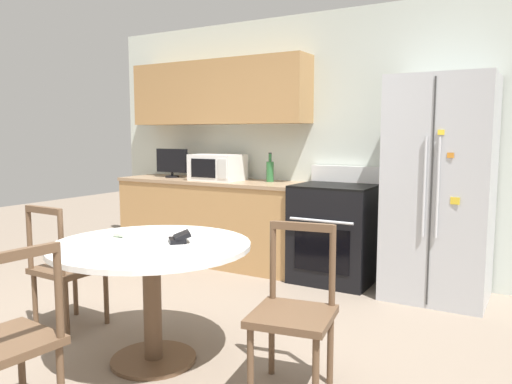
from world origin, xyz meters
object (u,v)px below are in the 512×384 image
object	(u,v)px
dining_chair_left	(66,269)
oven_range	(335,232)
dining_chair_near	(7,344)
counter_bottle	(270,171)
microwave	(218,167)
countertop_tv	(172,162)
refrigerator	(439,189)
wallet	(180,238)
candle_glass	(130,245)
dining_chair_right	(294,313)

from	to	relation	value
dining_chair_left	oven_range	bearing A→B (deg)	61.01
dining_chair_near	counter_bottle	bearing A→B (deg)	12.11
microwave	countertop_tv	size ratio (longest dim) A/B	1.27
dining_chair_left	counter_bottle	bearing A→B (deg)	80.08
refrigerator	dining_chair_left	world-z (taller)	refrigerator
microwave	dining_chair_near	xyz separation A→B (m)	(0.96, -3.09, -0.60)
oven_range	countertop_tv	size ratio (longest dim) A/B	2.60
wallet	candle_glass	bearing A→B (deg)	-106.76
refrigerator	microwave	distance (m)	2.28
microwave	dining_chair_left	bearing A→B (deg)	-86.63
refrigerator	dining_chair_right	world-z (taller)	refrigerator
refrigerator	dining_chair_right	distance (m)	2.13
refrigerator	dining_chair_right	bearing A→B (deg)	-100.05
counter_bottle	candle_glass	distance (m)	2.58
candle_glass	microwave	bearing A→B (deg)	113.93
dining_chair_right	dining_chair_left	bearing A→B (deg)	-9.39
refrigerator	countertop_tv	bearing A→B (deg)	178.84
counter_bottle	wallet	world-z (taller)	counter_bottle
oven_range	microwave	world-z (taller)	microwave
counter_bottle	refrigerator	bearing A→B (deg)	-5.27
microwave	dining_chair_right	world-z (taller)	microwave
countertop_tv	candle_glass	size ratio (longest dim) A/B	4.73
candle_glass	counter_bottle	bearing A→B (deg)	101.04
wallet	refrigerator	bearing A→B (deg)	61.40
countertop_tv	counter_bottle	xyz separation A→B (m)	(1.22, 0.10, -0.06)
dining_chair_left	candle_glass	xyz separation A→B (m)	(0.94, -0.32, 0.34)
countertop_tv	counter_bottle	distance (m)	1.23
oven_range	dining_chair_near	world-z (taller)	oven_range
refrigerator	microwave	world-z (taller)	refrigerator
refrigerator	wallet	distance (m)	2.34
refrigerator	countertop_tv	world-z (taller)	refrigerator
dining_chair_right	wallet	bearing A→B (deg)	-8.70
refrigerator	countertop_tv	distance (m)	2.93
countertop_tv	counter_bottle	world-z (taller)	countertop_tv
dining_chair_right	wallet	size ratio (longest dim) A/B	5.17
refrigerator	oven_range	distance (m)	1.04
dining_chair_right	dining_chair_near	size ratio (longest dim) A/B	1.00
refrigerator	dining_chair_right	size ratio (longest dim) A/B	2.07
dining_chair_right	oven_range	bearing A→B (deg)	-84.48
microwave	wallet	distance (m)	2.40
counter_bottle	dining_chair_left	xyz separation A→B (m)	(-0.45, -2.21, -0.58)
dining_chair_left	wallet	xyz separation A→B (m)	(1.04, -0.00, 0.33)
countertop_tv	dining_chair_right	world-z (taller)	countertop_tv
refrigerator	microwave	xyz separation A→B (m)	(-2.28, 0.03, 0.11)
candle_glass	wallet	bearing A→B (deg)	73.24
counter_bottle	dining_chair_near	distance (m)	3.29
candle_glass	wallet	distance (m)	0.33
counter_bottle	candle_glass	xyz separation A→B (m)	(0.49, -2.52, -0.24)
countertop_tv	dining_chair_left	size ratio (longest dim) A/B	0.46
microwave	countertop_tv	world-z (taller)	countertop_tv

